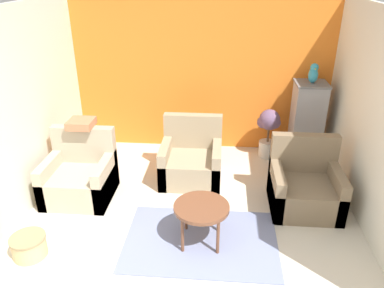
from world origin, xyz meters
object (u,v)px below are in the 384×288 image
birdcage (306,123)px  armchair_left (80,177)px  potted_plant (269,128)px  wicker_basket (29,245)px  armchair_middle (191,161)px  parrot (313,74)px  coffee_table (201,210)px  armchair_right (304,187)px

birdcage → armchair_left: bearing=-157.4°
potted_plant → wicker_basket: 3.77m
armchair_middle → parrot: parrot is taller
armchair_middle → wicker_basket: bearing=-131.9°
parrot → potted_plant: parrot is taller
coffee_table → armchair_right: size_ratio=0.69×
armchair_right → parrot: size_ratio=2.99×
coffee_table → birdcage: (1.49, 2.12, 0.20)m
birdcage → potted_plant: (-0.55, 0.07, -0.15)m
parrot → wicker_basket: 4.33m
armchair_left → parrot: (3.15, 1.31, 1.12)m
coffee_table → armchair_middle: 1.41m
parrot → wicker_basket: bearing=-142.8°
birdcage → armchair_right: bearing=-99.7°
armchair_middle → birdcage: size_ratio=0.70×
armchair_left → armchair_middle: size_ratio=1.00×
parrot → wicker_basket: (-3.30, -2.50, -1.27)m
birdcage → potted_plant: size_ratio=1.58×
wicker_basket → armchair_right: bearing=21.0°
coffee_table → potted_plant: (0.93, 2.19, 0.06)m
armchair_middle → parrot: 2.18m
birdcage → potted_plant: birdcage is taller
coffee_table → armchair_middle: bearing=99.4°
parrot → birdcage: bearing=-90.0°
armchair_right → parrot: (0.22, 1.32, 1.12)m
birdcage → coffee_table: bearing=-125.1°
parrot → potted_plant: 1.07m
birdcage → parrot: (0.00, 0.00, 0.77)m
wicker_basket → birdcage: bearing=37.1°
coffee_table → potted_plant: potted_plant is taller
birdcage → wicker_basket: 4.16m
armchair_right → armchair_middle: (-1.49, 0.58, 0.00)m
birdcage → potted_plant: 0.58m
armchair_middle → armchair_right: bearing=-21.4°
parrot → armchair_left: bearing=-157.3°
coffee_table → parrot: bearing=55.0°
armchair_right → birdcage: bearing=80.3°
parrot → armchair_right: bearing=-99.7°
coffee_table → armchair_right: bearing=32.4°
armchair_left → armchair_right: bearing=-0.1°
armchair_middle → parrot: size_ratio=2.99×
armchair_middle → wicker_basket: 2.37m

